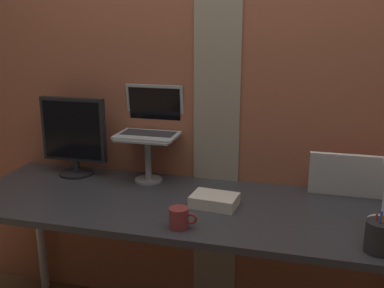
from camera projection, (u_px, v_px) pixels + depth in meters
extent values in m
cube|color=#9E563D|center=(227.00, 82.00, 2.25)|extent=(3.26, 0.12, 2.54)
cube|color=gray|center=(217.00, 83.00, 2.20)|extent=(0.23, 0.01, 2.54)
cube|color=#333338|center=(186.00, 206.00, 2.03)|extent=(2.07, 0.70, 0.03)
cylinder|color=#B2B2B7|center=(40.00, 231.00, 2.65)|extent=(0.05, 0.05, 0.74)
cylinder|color=black|center=(77.00, 173.00, 2.41)|extent=(0.18, 0.18, 0.01)
cylinder|color=black|center=(76.00, 166.00, 2.40)|extent=(0.04, 0.04, 0.07)
cube|color=black|center=(74.00, 129.00, 2.34)|extent=(0.35, 0.04, 0.34)
cube|color=black|center=(72.00, 130.00, 2.33)|extent=(0.32, 0.00, 0.30)
cylinder|color=gray|center=(149.00, 180.00, 2.31)|extent=(0.14, 0.14, 0.01)
cylinder|color=gray|center=(148.00, 159.00, 2.28)|extent=(0.03, 0.03, 0.21)
cube|color=gray|center=(147.00, 137.00, 2.25)|extent=(0.28, 0.22, 0.01)
cube|color=#ADB2B7|center=(147.00, 135.00, 2.24)|extent=(0.31, 0.21, 0.01)
cube|color=#2D2D30|center=(149.00, 133.00, 2.26)|extent=(0.27, 0.12, 0.00)
cube|color=#ADB2B7|center=(155.00, 107.00, 2.32)|extent=(0.31, 0.04, 0.23)
cube|color=black|center=(155.00, 107.00, 2.32)|extent=(0.28, 0.03, 0.20)
cube|color=white|center=(351.00, 176.00, 2.06)|extent=(0.37, 0.07, 0.22)
cylinder|color=white|center=(383.00, 222.00, 1.82)|extent=(0.12, 0.12, 0.02)
cylinder|color=#262628|center=(379.00, 237.00, 1.59)|extent=(0.10, 0.10, 0.12)
cylinder|color=orange|center=(381.00, 232.00, 1.58)|extent=(0.01, 0.01, 0.13)
cylinder|color=blue|center=(378.00, 231.00, 1.57)|extent=(0.02, 0.02, 0.15)
cylinder|color=red|center=(375.00, 231.00, 1.59)|extent=(0.01, 0.02, 0.13)
cylinder|color=maroon|center=(179.00, 218.00, 1.77)|extent=(0.08, 0.08, 0.08)
torus|color=maroon|center=(191.00, 218.00, 1.76)|extent=(0.05, 0.01, 0.05)
cube|color=silver|center=(214.00, 200.00, 1.99)|extent=(0.21, 0.16, 0.05)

